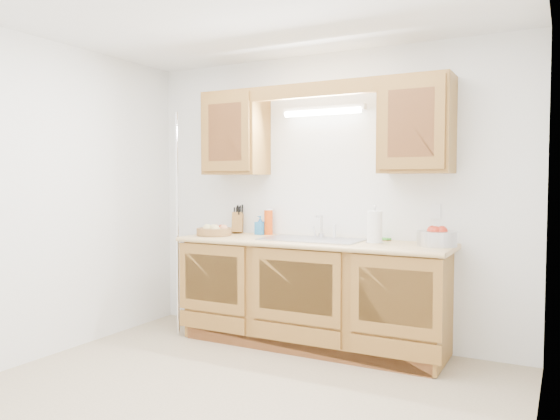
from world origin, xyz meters
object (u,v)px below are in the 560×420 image
Objects in this scene: knife_block at (238,222)px; apple_bowl at (437,237)px; paper_towel at (375,227)px; fruit_basket at (214,231)px.

apple_bowl is at bearing -28.65° from knife_block.
apple_bowl is at bearing 4.23° from paper_towel.
apple_bowl is (1.96, 0.11, 0.02)m from fruit_basket.
paper_towel is 0.48m from apple_bowl.
knife_block reaches higher than fruit_basket.
fruit_basket is 1.48m from paper_towel.
paper_towel is at bearing -175.77° from apple_bowl.
fruit_basket is 0.30m from knife_block.
knife_block is (0.07, 0.29, 0.06)m from fruit_basket.
knife_block is at bearing 77.00° from fruit_basket.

